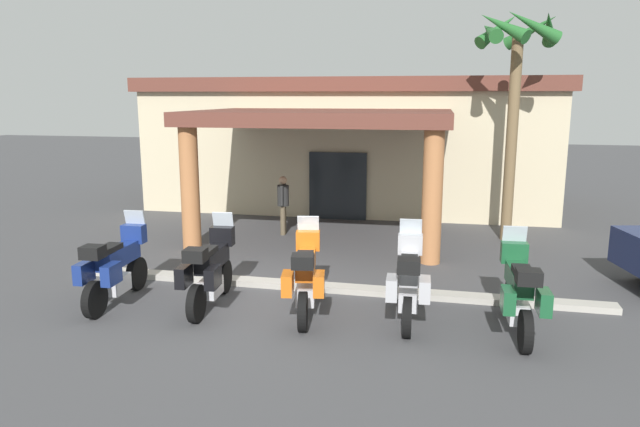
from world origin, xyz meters
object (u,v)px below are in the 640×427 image
(motel_building, at_px, (352,141))
(motorcycle_blue, at_px, (115,267))
(motorcycle_green, at_px, (519,292))
(palm_tree_near_portico, at_px, (516,61))
(motorcycle_black, at_px, (210,270))
(pedestrian, at_px, (283,201))
(motorcycle_orange, at_px, (306,276))
(motorcycle_silver, at_px, (409,281))

(motel_building, xyz_separation_m, motorcycle_blue, (-2.47, -11.40, -1.54))
(motorcycle_green, relative_size, palm_tree_near_portico, 0.37)
(motorcycle_black, bearing_deg, motel_building, -8.00)
(motorcycle_blue, distance_m, motorcycle_green, 7.14)
(pedestrian, xyz_separation_m, palm_tree_near_portico, (5.98, 0.69, 3.72))
(motorcycle_blue, bearing_deg, pedestrian, -16.65)
(motorcycle_orange, xyz_separation_m, palm_tree_near_portico, (3.87, 6.50, 3.96))
(motel_building, xyz_separation_m, motorcycle_silver, (2.88, -11.03, -1.54))
(motorcycle_blue, xyz_separation_m, pedestrian, (1.46, 6.05, 0.24))
(motorcycle_black, distance_m, motorcycle_silver, 3.57)
(motorcycle_green, height_order, palm_tree_near_portico, palm_tree_near_portico)
(motel_building, xyz_separation_m, motorcycle_black, (-0.69, -11.19, -1.54))
(motorcycle_blue, height_order, motorcycle_black, same)
(motel_building, distance_m, motorcycle_silver, 11.50)
(motel_building, relative_size, motorcycle_green, 6.26)
(motorcycle_black, relative_size, motorcycle_green, 1.00)
(motorcycle_green, bearing_deg, motorcycle_orange, 86.35)
(pedestrian, bearing_deg, motorcycle_silver, -62.05)
(motorcycle_blue, relative_size, motorcycle_green, 1.00)
(motorcycle_blue, height_order, motorcycle_orange, same)
(motorcycle_silver, bearing_deg, motorcycle_black, 89.35)
(motorcycle_black, relative_size, palm_tree_near_portico, 0.37)
(motorcycle_black, bearing_deg, pedestrian, -1.29)
(motorcycle_blue, height_order, palm_tree_near_portico, palm_tree_near_portico)
(motel_building, distance_m, motorcycle_orange, 11.33)
(motorcycle_green, bearing_deg, motorcycle_black, 86.91)
(motorcycle_black, distance_m, palm_tree_near_portico, 9.50)
(motel_building, bearing_deg, motorcycle_black, -94.81)
(motel_building, bearing_deg, motorcycle_silver, -76.65)
(motorcycle_black, relative_size, pedestrian, 1.35)
(motorcycle_blue, bearing_deg, palm_tree_near_portico, -50.94)
(motel_building, xyz_separation_m, palm_tree_near_portico, (4.97, -4.67, 2.43))
(motorcycle_blue, bearing_deg, motorcycle_silver, -89.07)
(palm_tree_near_portico, bearing_deg, motorcycle_black, -130.92)
(pedestrian, bearing_deg, palm_tree_near_portico, 0.04)
(motorcycle_blue, bearing_deg, motorcycle_black, -86.41)
(motorcycle_silver, relative_size, motorcycle_green, 1.00)
(motorcycle_orange, relative_size, palm_tree_near_portico, 0.36)
(motorcycle_orange, relative_size, motorcycle_silver, 0.99)
(palm_tree_near_portico, bearing_deg, pedestrian, -173.41)
(motorcycle_orange, height_order, motorcycle_green, same)
(motorcycle_silver, height_order, motorcycle_green, same)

